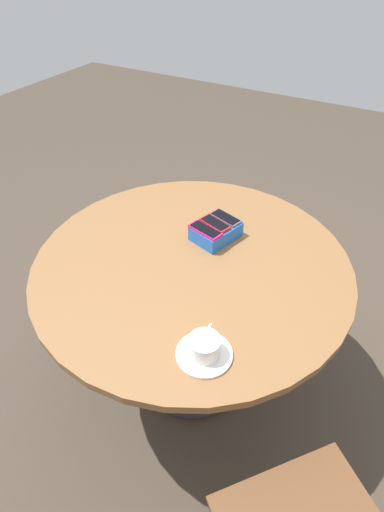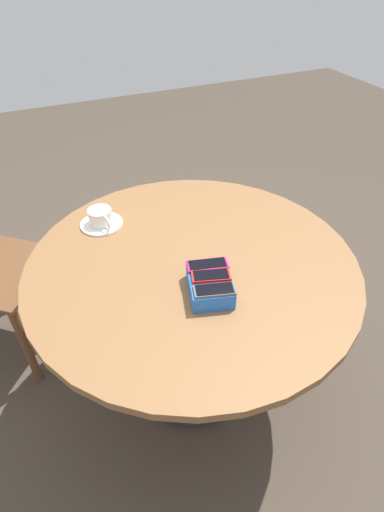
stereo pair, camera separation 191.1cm
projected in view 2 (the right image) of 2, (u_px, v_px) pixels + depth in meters
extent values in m
plane|color=#42382D|center=(192.00, 380.00, 1.83)|extent=(8.00, 8.00, 0.00)
cylinder|color=#2D2D2D|center=(192.00, 378.00, 1.83)|extent=(0.46, 0.46, 0.02)
cylinder|color=#2D2D2D|center=(192.00, 329.00, 1.61)|extent=(0.07, 0.07, 0.67)
cylinder|color=brown|center=(192.00, 264.00, 1.38)|extent=(1.14, 1.14, 0.03)
cube|color=blue|center=(210.00, 285.00, 1.24)|extent=(0.20, 0.17, 0.06)
cube|color=white|center=(230.00, 286.00, 1.25)|extent=(0.09, 0.03, 0.03)
cube|color=#515156|center=(215.00, 290.00, 1.17)|extent=(0.09, 0.13, 0.01)
cube|color=black|center=(215.00, 289.00, 1.17)|extent=(0.08, 0.12, 0.00)
cube|color=red|center=(211.00, 276.00, 1.22)|extent=(0.09, 0.13, 0.01)
cube|color=black|center=(211.00, 274.00, 1.21)|extent=(0.08, 0.12, 0.00)
cube|color=#D11975|center=(207.00, 265.00, 1.26)|extent=(0.08, 0.14, 0.01)
cube|color=black|center=(207.00, 264.00, 1.26)|extent=(0.07, 0.12, 0.00)
cylinder|color=white|center=(102.00, 224.00, 1.54)|extent=(0.16, 0.16, 0.01)
cylinder|color=white|center=(100.00, 216.00, 1.52)|extent=(0.09, 0.09, 0.06)
cylinder|color=brown|center=(99.00, 211.00, 1.50)|extent=(0.08, 0.08, 0.00)
torus|color=white|center=(106.00, 222.00, 1.49)|extent=(0.06, 0.02, 0.06)
cube|color=brown|center=(0.00, 270.00, 1.72)|extent=(0.58, 0.58, 0.02)
cylinder|color=brown|center=(27.00, 348.00, 1.69)|extent=(0.04, 0.04, 0.45)
cylinder|color=brown|center=(70.00, 289.00, 1.97)|extent=(0.04, 0.04, 0.45)
cylinder|color=brown|center=(6.00, 275.00, 2.05)|extent=(0.04, 0.04, 0.45)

